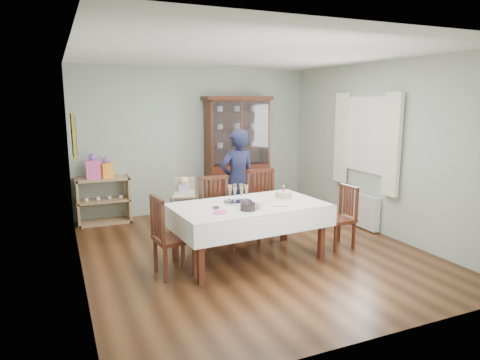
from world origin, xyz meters
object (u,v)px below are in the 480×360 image
china_cabinet (237,152)px  champagne_tray (238,197)px  sideboard (104,201)px  gift_bag_orange (106,168)px  dining_table (248,232)px  chair_far_left (217,227)px  chair_far_right (265,219)px  high_chair (185,214)px  chair_end_right (338,229)px  chair_end_left (173,252)px  woman (237,181)px  gift_bag_pink (93,167)px  birthday_cake (283,195)px

china_cabinet → champagne_tray: size_ratio=5.68×
sideboard → gift_bag_orange: 0.57m
dining_table → chair_far_left: bearing=110.7°
chair_far_right → high_chair: bearing=156.3°
sideboard → chair_end_right: bearing=-41.3°
chair_end_left → champagne_tray: champagne_tray is taller
sideboard → chair_far_left: chair_far_left is taller
woman → high_chair: bearing=-9.8°
dining_table → chair_end_left: chair_end_left is taller
chair_far_right → chair_end_left: (-1.66, -0.81, -0.02)m
high_chair → gift_bag_pink: gift_bag_pink is taller
woman → chair_far_right: bearing=112.6°
chair_end_right → woman: 1.74m
sideboard → woman: size_ratio=0.54×
sideboard → chair_end_left: (0.52, -2.66, -0.11)m
dining_table → birthday_cake: birthday_cake is taller
chair_far_left → chair_end_right: size_ratio=1.15×
sideboard → champagne_tray: (1.49, -2.42, 0.43)m
chair_end_left → birthday_cake: 1.73m
high_chair → champagne_tray: 1.29m
chair_far_right → high_chair: chair_far_right is taller
sideboard → champagne_tray: 2.87m
china_cabinet → chair_far_right: size_ratio=2.07×
gift_bag_orange → chair_end_left: bearing=-80.4°
dining_table → champagne_tray: (-0.09, 0.14, 0.45)m
high_chair → gift_bag_pink: size_ratio=2.22×
woman → birthday_cake: size_ratio=6.31×
chair_end_left → birthday_cake: size_ratio=3.75×
chair_far_right → sideboard: bearing=143.0°
sideboard → high_chair: (1.08, -1.29, -0.03)m
birthday_cake → gift_bag_pink: (-2.30, 2.42, 0.18)m
dining_table → chair_far_left: 0.64m
chair_far_left → gift_bag_orange: 2.42m
champagne_tray → birthday_cake: bearing=-2.2°
sideboard → gift_bag_pink: bearing=-171.7°
chair_far_left → high_chair: bearing=117.9°
woman → high_chair: (-0.85, 0.08, -0.46)m
dining_table → sideboard: 3.00m
sideboard → woman: bearing=-35.3°
woman → birthday_cake: woman is taller
china_cabinet → sideboard: (-2.50, 0.02, -0.72)m
chair_far_right → woman: (-0.25, 0.49, 0.52)m
chair_far_right → birthday_cake: chair_far_right is taller
chair_far_left → chair_far_right: (0.83, 0.11, 0.01)m
birthday_cake → chair_end_left: bearing=-172.5°
china_cabinet → sideboard: china_cabinet is taller
chair_far_left → champagne_tray: (0.14, -0.45, 0.53)m
chair_far_left → gift_bag_pink: size_ratio=2.37×
chair_far_left → champagne_tray: 0.71m
china_cabinet → champagne_tray: bearing=-112.9°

